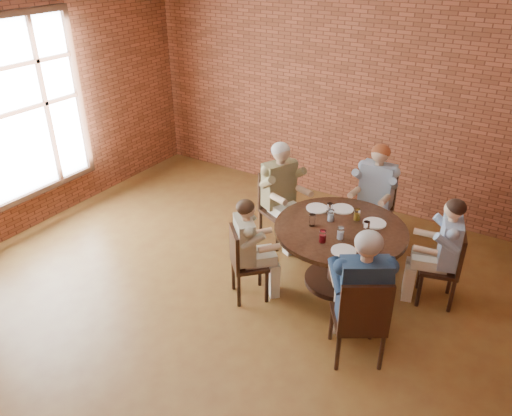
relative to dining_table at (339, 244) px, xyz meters
The scene contains 27 objects.
floor 1.78m from the dining_table, 121.97° to the right, with size 7.00×7.00×0.00m, color brown.
wall_back 2.53m from the dining_table, 113.62° to the left, with size 7.00×7.00×0.00m, color brown.
window 4.36m from the dining_table, 165.67° to the right, with size 0.10×2.16×2.36m.
dining_table is the anchor object (origin of this frame).
chair_a 1.16m from the dining_table, 15.28° to the left, with size 0.48×0.48×0.90m.
diner_a 1.09m from the dining_table, 15.28° to the left, with size 0.49×0.60×1.26m, color #3B669B, non-canonical shape.
chair_b 1.16m from the dining_table, 90.07° to the left, with size 0.44×0.44×0.95m.
diner_b 1.08m from the dining_table, 90.07° to the left, with size 0.54×0.67×1.36m, color #8EA0B5, non-canonical shape.
chair_c 1.21m from the dining_table, 155.39° to the left, with size 0.59×0.59×0.96m.
diner_c 1.13m from the dining_table, 155.39° to the left, with size 0.55×0.68×1.37m, color brown, non-canonical shape.
chair_d 1.11m from the dining_table, 134.55° to the right, with size 0.53×0.53×0.87m.
diner_d 1.04m from the dining_table, 134.55° to the right, with size 0.46×0.57×1.22m, color #BDA894, non-canonical shape.
chair_e 1.24m from the dining_table, 57.22° to the right, with size 0.64×0.64×0.98m.
diner_e 1.16m from the dining_table, 57.22° to the right, with size 0.58×0.71×1.41m, color #1C314E, non-canonical shape.
plate_a 0.46m from the dining_table, 44.44° to the left, with size 0.26×0.26×0.01m, color white.
plate_b 0.48m from the dining_table, 110.98° to the left, with size 0.26×0.26×0.01m, color white.
plate_c 0.54m from the dining_table, 148.58° to the left, with size 0.26×0.26×0.01m, color white.
plate_d 0.53m from the dining_table, 63.15° to the right, with size 0.26×0.26×0.01m, color white.
glass_a 0.40m from the dining_table, ahead, with size 0.07×0.07×0.14m, color white.
glass_b 0.39m from the dining_table, 71.83° to the left, with size 0.07×0.07×0.14m, color white.
glass_c 0.43m from the dining_table, 138.42° to the left, with size 0.07×0.07×0.14m, color white.
glass_d 0.34m from the dining_table, 154.83° to the left, with size 0.07×0.07×0.14m, color white.
glass_e 0.43m from the dining_table, 156.33° to the right, with size 0.07×0.07×0.14m, color white.
glass_f 0.48m from the dining_table, 97.05° to the right, with size 0.07×0.07×0.14m, color white.
glass_g 0.38m from the dining_table, 68.79° to the right, with size 0.07×0.07×0.14m, color white.
glass_h 0.48m from the dining_table, 35.59° to the right, with size 0.07×0.07×0.14m, color white.
smartphone 0.47m from the dining_table, 26.09° to the right, with size 0.07×0.15×0.01m, color black.
Camera 1 is at (2.62, -3.08, 3.59)m, focal length 35.00 mm.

